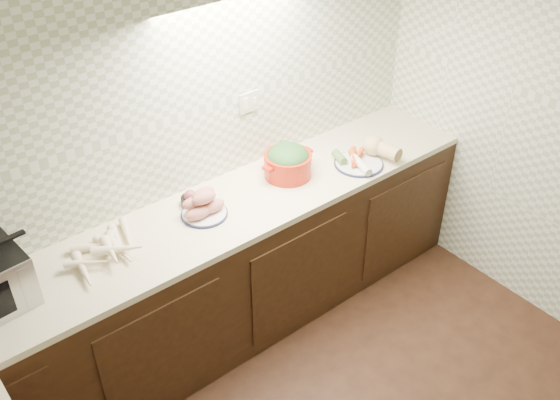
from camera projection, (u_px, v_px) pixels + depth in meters
room at (442, 261)px, 1.98m from camera, size 3.60×3.60×2.60m
parsnip_pile at (110, 251)px, 3.09m from camera, size 0.40×0.39×0.08m
sweet_potato_plate at (203, 205)px, 3.36m from camera, size 0.26×0.26×0.16m
onion_bowl at (192, 199)px, 3.45m from camera, size 0.13×0.13×0.10m
dutch_oven at (288, 161)px, 3.66m from camera, size 0.35×0.30×0.20m
veg_plate at (365, 154)px, 3.82m from camera, size 0.36×0.31×0.14m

